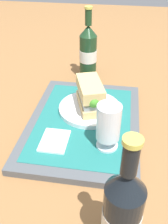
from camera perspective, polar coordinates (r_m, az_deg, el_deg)
name	(u,v)px	position (r m, az deg, el deg)	size (l,w,h in m)	color
ground_plane	(84,126)	(0.77, 0.00, -3.04)	(3.00, 3.00, 0.00)	olive
tray	(84,123)	(0.76, 0.00, -2.45)	(0.44, 0.32, 0.02)	#4C5156
placemat	(84,120)	(0.75, 0.00, -1.81)	(0.38, 0.27, 0.00)	#1E6B66
plate	(90,109)	(0.79, 1.31, 0.77)	(0.19, 0.19, 0.01)	white
sandwich	(90,95)	(0.76, 1.41, 3.73)	(0.14, 0.10, 0.08)	tan
beer_glass	(108,126)	(0.63, 5.42, -3.00)	(0.06, 0.06, 0.12)	silver
napkin_folded	(55,141)	(0.68, -6.54, -6.34)	(0.09, 0.07, 0.01)	white
beer_bottle	(122,214)	(0.45, 8.44, -21.46)	(0.07, 0.07, 0.27)	black
second_bottle	(88,52)	(0.98, 0.92, 13.19)	(0.07, 0.07, 0.27)	#19381E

